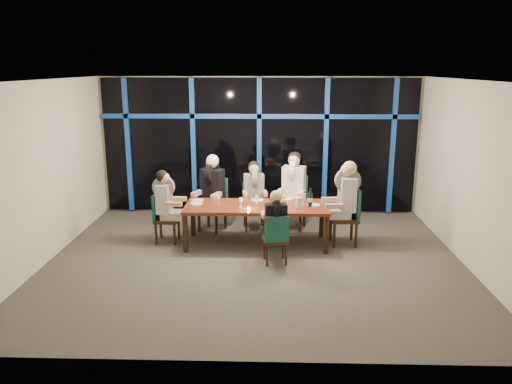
# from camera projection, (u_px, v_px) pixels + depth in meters

# --- Properties ---
(room) EXTENTS (7.04, 7.00, 3.02)m
(room) POSITION_uv_depth(u_px,v_px,m) (255.00, 142.00, 7.99)
(room) COLOR #504C46
(room) RESTS_ON ground
(window_wall) EXTENTS (6.86, 0.43, 2.94)m
(window_wall) POSITION_uv_depth(u_px,v_px,m) (260.00, 144.00, 10.95)
(window_wall) COLOR black
(window_wall) RESTS_ON ground
(dining_table) EXTENTS (2.60, 1.00, 0.75)m
(dining_table) POSITION_uv_depth(u_px,v_px,m) (256.00, 209.00, 9.10)
(dining_table) COLOR maroon
(dining_table) RESTS_ON ground
(chair_far_left) EXTENTS (0.63, 0.63, 1.04)m
(chair_far_left) POSITION_uv_depth(u_px,v_px,m) (214.00, 201.00, 10.00)
(chair_far_left) COLOR black
(chair_far_left) RESTS_ON ground
(chair_far_mid) EXTENTS (0.49, 0.49, 0.95)m
(chair_far_mid) POSITION_uv_depth(u_px,v_px,m) (254.00, 203.00, 10.08)
(chair_far_mid) COLOR black
(chair_far_mid) RESTS_ON ground
(chair_far_right) EXTENTS (0.61, 0.61, 1.07)m
(chair_far_right) POSITION_uv_depth(u_px,v_px,m) (294.00, 199.00, 10.13)
(chair_far_right) COLOR black
(chair_far_right) RESTS_ON ground
(chair_end_left) EXTENTS (0.45, 0.45, 0.94)m
(chair_end_left) POSITION_uv_depth(u_px,v_px,m) (162.00, 215.00, 9.27)
(chair_end_left) COLOR black
(chair_end_left) RESTS_ON ground
(chair_end_right) EXTENTS (0.52, 0.52, 1.07)m
(chair_end_right) POSITION_uv_depth(u_px,v_px,m) (349.00, 213.00, 9.13)
(chair_end_right) COLOR black
(chair_end_right) RESTS_ON ground
(chair_near_mid) EXTENTS (0.45, 0.45, 0.86)m
(chair_near_mid) POSITION_uv_depth(u_px,v_px,m) (276.00, 237.00, 8.22)
(chair_near_mid) COLOR black
(chair_near_mid) RESTS_ON ground
(diner_far_left) EXTENTS (0.64, 0.71, 1.02)m
(diner_far_left) POSITION_uv_depth(u_px,v_px,m) (212.00, 182.00, 9.82)
(diner_far_left) COLOR black
(diner_far_left) RESTS_ON ground
(diner_far_mid) EXTENTS (0.50, 0.62, 0.92)m
(diner_far_mid) POSITION_uv_depth(u_px,v_px,m) (254.00, 186.00, 9.91)
(diner_far_mid) COLOR black
(diner_far_mid) RESTS_ON ground
(diner_far_right) EXTENTS (0.62, 0.72, 1.04)m
(diner_far_right) POSITION_uv_depth(u_px,v_px,m) (293.00, 179.00, 9.94)
(diner_far_right) COLOR silver
(diner_far_right) RESTS_ON ground
(diner_end_left) EXTENTS (0.59, 0.48, 0.91)m
(diner_end_left) POSITION_uv_depth(u_px,v_px,m) (166.00, 196.00, 9.18)
(diner_end_left) COLOR black
(diner_end_left) RESTS_ON ground
(diner_end_right) EXTENTS (0.68, 0.55, 1.04)m
(diner_end_right) POSITION_uv_depth(u_px,v_px,m) (345.00, 191.00, 9.02)
(diner_end_right) COLOR black
(diner_end_right) RESTS_ON ground
(diner_near_mid) EXTENTS (0.46, 0.56, 0.84)m
(diner_near_mid) POSITION_uv_depth(u_px,v_px,m) (276.00, 216.00, 8.21)
(diner_near_mid) COLOR black
(diner_near_mid) RESTS_ON ground
(plate_far_left) EXTENTS (0.24, 0.24, 0.01)m
(plate_far_left) POSITION_uv_depth(u_px,v_px,m) (198.00, 200.00, 9.37)
(plate_far_left) COLOR white
(plate_far_left) RESTS_ON dining_table
(plate_far_mid) EXTENTS (0.24, 0.24, 0.01)m
(plate_far_mid) POSITION_uv_depth(u_px,v_px,m) (257.00, 200.00, 9.41)
(plate_far_mid) COLOR white
(plate_far_mid) RESTS_ON dining_table
(plate_far_right) EXTENTS (0.24, 0.24, 0.01)m
(plate_far_right) POSITION_uv_depth(u_px,v_px,m) (286.00, 199.00, 9.48)
(plate_far_right) COLOR white
(plate_far_right) RESTS_ON dining_table
(plate_end_left) EXTENTS (0.24, 0.24, 0.01)m
(plate_end_left) POSITION_uv_depth(u_px,v_px,m) (196.00, 204.00, 9.17)
(plate_end_left) COLOR white
(plate_end_left) RESTS_ON dining_table
(plate_end_right) EXTENTS (0.24, 0.24, 0.01)m
(plate_end_right) POSITION_uv_depth(u_px,v_px,m) (314.00, 205.00, 9.07)
(plate_end_right) COLOR white
(plate_end_right) RESTS_ON dining_table
(plate_near_mid) EXTENTS (0.24, 0.24, 0.01)m
(plate_near_mid) POSITION_uv_depth(u_px,v_px,m) (271.00, 210.00, 8.77)
(plate_near_mid) COLOR white
(plate_near_mid) RESTS_ON dining_table
(wine_bottle) EXTENTS (0.08, 0.08, 0.35)m
(wine_bottle) POSITION_uv_depth(u_px,v_px,m) (310.00, 199.00, 8.97)
(wine_bottle) COLOR black
(wine_bottle) RESTS_ON dining_table
(water_pitcher) EXTENTS (0.11, 0.10, 0.18)m
(water_pitcher) POSITION_uv_depth(u_px,v_px,m) (298.00, 202.00, 8.92)
(water_pitcher) COLOR silver
(water_pitcher) RESTS_ON dining_table
(tea_light) EXTENTS (0.05, 0.05, 0.03)m
(tea_light) POSITION_uv_depth(u_px,v_px,m) (249.00, 208.00, 8.84)
(tea_light) COLOR #FEAF4C
(tea_light) RESTS_ON dining_table
(wine_glass_a) EXTENTS (0.07, 0.07, 0.17)m
(wine_glass_a) POSITION_uv_depth(u_px,v_px,m) (241.00, 200.00, 8.96)
(wine_glass_a) COLOR silver
(wine_glass_a) RESTS_ON dining_table
(wine_glass_b) EXTENTS (0.06, 0.06, 0.16)m
(wine_glass_b) POSITION_uv_depth(u_px,v_px,m) (257.00, 198.00, 9.16)
(wine_glass_b) COLOR white
(wine_glass_b) RESTS_ON dining_table
(wine_glass_c) EXTENTS (0.07, 0.07, 0.18)m
(wine_glass_c) POSITION_uv_depth(u_px,v_px,m) (284.00, 198.00, 9.08)
(wine_glass_c) COLOR silver
(wine_glass_c) RESTS_ON dining_table
(wine_glass_d) EXTENTS (0.06, 0.06, 0.16)m
(wine_glass_d) POSITION_uv_depth(u_px,v_px,m) (218.00, 198.00, 9.13)
(wine_glass_d) COLOR silver
(wine_glass_d) RESTS_ON dining_table
(wine_glass_e) EXTENTS (0.08, 0.08, 0.20)m
(wine_glass_e) POSITION_uv_depth(u_px,v_px,m) (304.00, 197.00, 9.12)
(wine_glass_e) COLOR silver
(wine_glass_e) RESTS_ON dining_table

